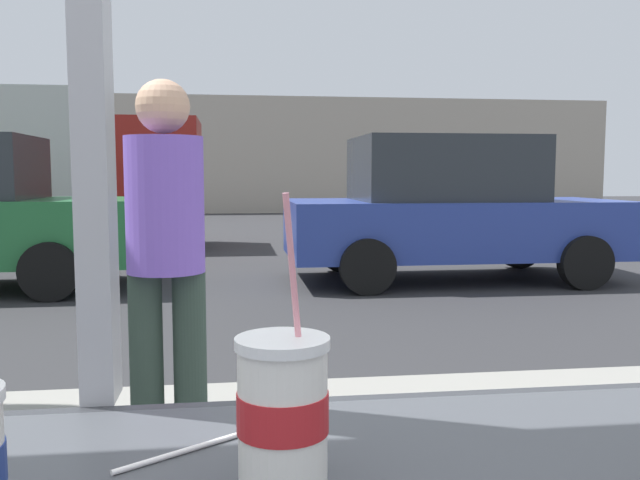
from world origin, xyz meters
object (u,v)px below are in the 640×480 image
soda_cup_right (283,411)px  parked_car_blue (450,209)px  box_truck (9,163)px  pedestrian (166,250)px

soda_cup_right → parked_car_blue: parked_car_blue is taller
soda_cup_right → box_truck: box_truck is taller
soda_cup_right → parked_car_blue: size_ratio=0.08×
parked_car_blue → pedestrian: (-3.05, -5.46, 0.14)m
parked_car_blue → pedestrian: 6.25m
parked_car_blue → box_truck: bearing=146.4°
pedestrian → parked_car_blue: bearing=60.8°
parked_car_blue → pedestrian: size_ratio=2.59×
parked_car_blue → pedestrian: parked_car_blue is taller
soda_cup_right → pedestrian: bearing=98.6°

